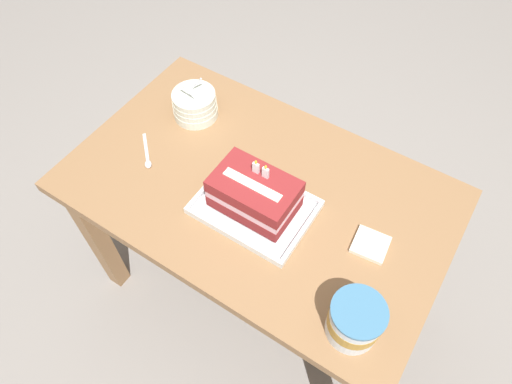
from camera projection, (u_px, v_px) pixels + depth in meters
The scene contains 8 objects.
ground_plane at pixel (257, 284), 1.92m from camera, with size 8.00×8.00×0.00m, color gray.
dining_table at pixel (257, 207), 1.43m from camera, with size 1.13×0.70×0.70m.
foil_tray at pixel (255, 208), 1.30m from camera, with size 0.32×0.24×0.02m.
birthday_cake at pixel (255, 194), 1.24m from camera, with size 0.23×0.15×0.15m.
bowl_stack at pixel (195, 105), 1.48m from camera, with size 0.15×0.15×0.15m.
ice_cream_tub at pixel (355, 320), 1.05m from camera, with size 0.13×0.13×0.12m.
serving_spoon_near_tray at pixel (147, 158), 1.40m from camera, with size 0.12×0.11×0.01m.
napkin_pile at pixel (371, 243), 1.23m from camera, with size 0.10×0.10×0.01m.
Camera 1 is at (0.42, -0.66, 1.79)m, focal length 32.02 mm.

